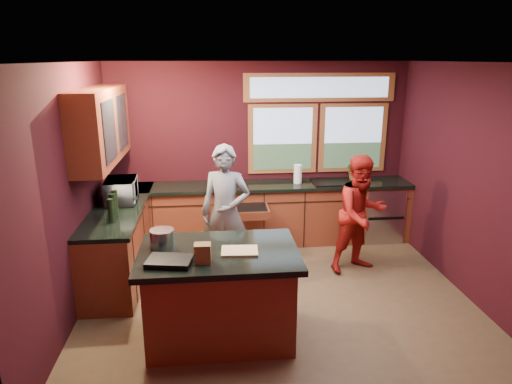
{
  "coord_description": "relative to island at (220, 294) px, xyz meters",
  "views": [
    {
      "loc": [
        -0.75,
        -4.84,
        2.74
      ],
      "look_at": [
        -0.22,
        0.4,
        1.19
      ],
      "focal_mm": 32.0,
      "sensor_mm": 36.0,
      "label": 1
    }
  ],
  "objects": [
    {
      "name": "floor",
      "position": [
        0.7,
        0.74,
        -0.48
      ],
      "size": [
        4.5,
        4.5,
        0.0
      ],
      "primitive_type": "plane",
      "color": "brown",
      "rests_on": "ground"
    },
    {
      "name": "room_shell",
      "position": [
        0.1,
        1.07,
        1.32
      ],
      "size": [
        4.52,
        4.02,
        2.71
      ],
      "color": "black",
      "rests_on": "ground"
    },
    {
      "name": "back_counter",
      "position": [
        0.9,
        2.44,
        -0.01
      ],
      "size": [
        4.5,
        0.64,
        0.93
      ],
      "color": "maroon",
      "rests_on": "floor"
    },
    {
      "name": "left_counter",
      "position": [
        -1.25,
        1.59,
        -0.01
      ],
      "size": [
        0.64,
        2.3,
        0.93
      ],
      "color": "maroon",
      "rests_on": "floor"
    },
    {
      "name": "island",
      "position": [
        0.0,
        0.0,
        0.0
      ],
      "size": [
        1.55,
        1.05,
        0.95
      ],
      "color": "maroon",
      "rests_on": "floor"
    },
    {
      "name": "person_grey",
      "position": [
        0.11,
        1.35,
        0.39
      ],
      "size": [
        0.73,
        0.59,
        1.73
      ],
      "primitive_type": "imported",
      "rotation": [
        0.0,
        0.0,
        -0.31
      ],
      "color": "slate",
      "rests_on": "floor"
    },
    {
      "name": "person_red",
      "position": [
        1.88,
        1.36,
        0.3
      ],
      "size": [
        0.91,
        0.8,
        1.57
      ],
      "primitive_type": "imported",
      "rotation": [
        0.0,
        0.0,
        0.32
      ],
      "color": "#A51813",
      "rests_on": "floor"
    },
    {
      "name": "microwave",
      "position": [
        -1.22,
        1.73,
        0.61
      ],
      "size": [
        0.41,
        0.58,
        0.31
      ],
      "primitive_type": "imported",
      "rotation": [
        0.0,
        0.0,
        1.64
      ],
      "color": "#999999",
      "rests_on": "left_counter"
    },
    {
      "name": "potted_plant",
      "position": [
        2.15,
        2.49,
        0.62
      ],
      "size": [
        0.31,
        0.27,
        0.34
      ],
      "primitive_type": "imported",
      "color": "#999999",
      "rests_on": "back_counter"
    },
    {
      "name": "paper_towel",
      "position": [
        1.24,
        2.44,
        0.59
      ],
      "size": [
        0.12,
        0.12,
        0.28
      ],
      "primitive_type": "cylinder",
      "color": "white",
      "rests_on": "back_counter"
    },
    {
      "name": "cutting_board",
      "position": [
        0.2,
        -0.05,
        0.48
      ],
      "size": [
        0.36,
        0.27,
        0.02
      ],
      "primitive_type": "cube",
      "rotation": [
        0.0,
        0.0,
        -0.06
      ],
      "color": "tan",
      "rests_on": "island"
    },
    {
      "name": "stock_pot",
      "position": [
        -0.55,
        0.15,
        0.56
      ],
      "size": [
        0.24,
        0.24,
        0.18
      ],
      "primitive_type": "cylinder",
      "color": "#B4B5B9",
      "rests_on": "island"
    },
    {
      "name": "paper_bag",
      "position": [
        -0.15,
        -0.25,
        0.56
      ],
      "size": [
        0.15,
        0.13,
        0.18
      ],
      "primitive_type": "cube",
      "rotation": [
        0.0,
        0.0,
        -0.04
      ],
      "color": "brown",
      "rests_on": "island"
    },
    {
      "name": "black_tray",
      "position": [
        -0.45,
        -0.25,
        0.49
      ],
      "size": [
        0.44,
        0.35,
        0.05
      ],
      "primitive_type": "cube",
      "rotation": [
        0.0,
        0.0,
        -0.18
      ],
      "color": "black",
      "rests_on": "island"
    }
  ]
}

